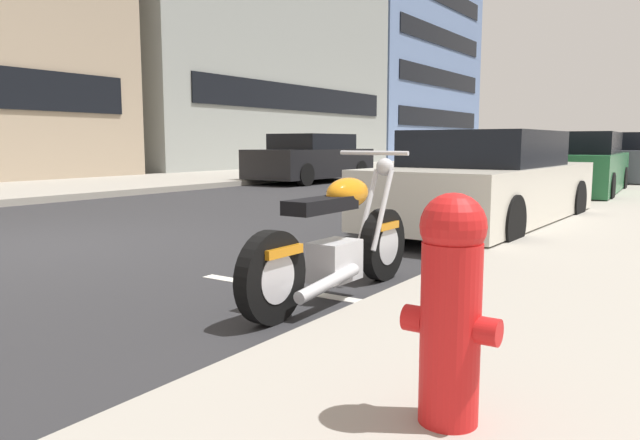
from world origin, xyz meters
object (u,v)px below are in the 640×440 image
parked_car_at_intersection (487,184)px  parked_car_near_corner (616,160)px  parked_motorcycle (337,243)px  parked_car_behind_motorcycle (573,166)px  car_opposite_curb (311,159)px  fire_hydrant (451,303)px

parked_car_at_intersection → parked_car_near_corner: (10.73, -0.11, 0.06)m
parked_motorcycle → parked_car_behind_motorcycle: size_ratio=0.48×
parked_car_near_corner → parked_car_behind_motorcycle: bearing=175.0°
parked_car_at_intersection → parked_car_behind_motorcycle: parked_car_behind_motorcycle is taller
parked_car_behind_motorcycle → car_opposite_curb: car_opposite_curb is taller
parked_motorcycle → fire_hydrant: (-1.74, -1.58, 0.17)m
parked_motorcycle → parked_car_at_intersection: parked_car_at_intersection is taller
parked_motorcycle → car_opposite_curb: (10.98, 7.83, 0.26)m
parked_car_at_intersection → fire_hydrant: parked_car_at_intersection is taller
parked_car_at_intersection → fire_hydrant: (-5.91, -1.84, -0.03)m
parked_car_behind_motorcycle → parked_car_at_intersection: bearing=177.4°
parked_car_behind_motorcycle → car_opposite_curb: 7.61m
parked_motorcycle → parked_car_behind_motorcycle: (9.93, 0.30, 0.25)m
car_opposite_curb → fire_hydrant: bearing=38.0°
parked_car_behind_motorcycle → parked_car_near_corner: 4.98m
parked_car_behind_motorcycle → car_opposite_curb: bearing=79.1°
parked_motorcycle → parked_car_at_intersection: 4.19m
parked_car_behind_motorcycle → car_opposite_curb: size_ratio=1.04×
parked_car_near_corner → fire_hydrant: size_ratio=5.15×
parked_car_behind_motorcycle → parked_car_near_corner: parked_car_near_corner is taller
fire_hydrant → parked_car_near_corner: bearing=5.9°
parked_car_at_intersection → car_opposite_curb: 10.18m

